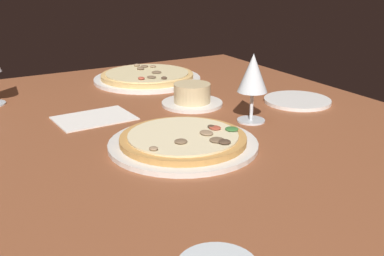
# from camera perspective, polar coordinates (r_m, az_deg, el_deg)

# --- Properties ---
(dining_table) EXTENTS (1.50, 1.10, 0.04)m
(dining_table) POSITION_cam_1_polar(r_m,az_deg,el_deg) (1.02, 1.00, -2.16)
(dining_table) COLOR brown
(dining_table) RESTS_ON ground
(pizza_main) EXTENTS (0.30, 0.30, 0.03)m
(pizza_main) POSITION_cam_1_polar(r_m,az_deg,el_deg) (0.96, -1.02, -1.56)
(pizza_main) COLOR silver
(pizza_main) RESTS_ON dining_table
(pizza_side) EXTENTS (0.33, 0.33, 0.03)m
(pizza_side) POSITION_cam_1_polar(r_m,az_deg,el_deg) (1.49, -5.32, 6.06)
(pizza_side) COLOR white
(pizza_side) RESTS_ON dining_table
(ramekin_on_saucer) EXTENTS (0.16, 0.16, 0.06)m
(ramekin_on_saucer) POSITION_cam_1_polar(r_m,az_deg,el_deg) (1.23, 0.01, 3.78)
(ramekin_on_saucer) COLOR silver
(ramekin_on_saucer) RESTS_ON dining_table
(wine_glass_far) EXTENTS (0.07, 0.07, 0.16)m
(wine_glass_far) POSITION_cam_1_polar(r_m,az_deg,el_deg) (1.09, 7.23, 6.22)
(wine_glass_far) COLOR silver
(wine_glass_far) RESTS_ON dining_table
(side_plate) EXTENTS (0.17, 0.17, 0.01)m
(side_plate) POSITION_cam_1_polar(r_m,az_deg,el_deg) (1.29, 12.38, 3.19)
(side_plate) COLOR white
(side_plate) RESTS_ON dining_table
(paper_menu) EXTENTS (0.13, 0.18, 0.00)m
(paper_menu) POSITION_cam_1_polar(r_m,az_deg,el_deg) (1.15, -11.52, 1.14)
(paper_menu) COLOR white
(paper_menu) RESTS_ON dining_table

